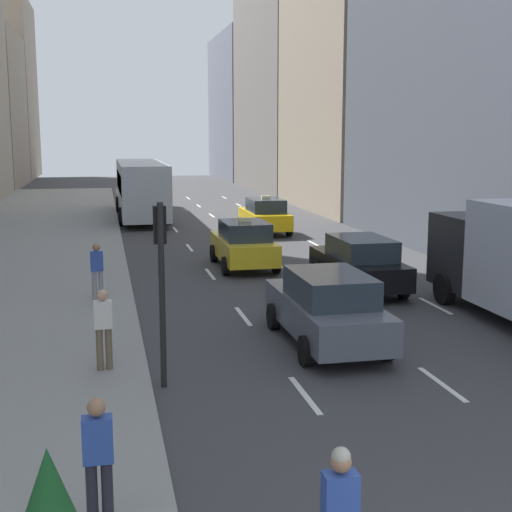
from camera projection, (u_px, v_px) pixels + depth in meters
name	position (u px, v px, depth m)	size (l,w,h in m)	color
sidewalk_left	(27.00, 248.00, 30.29)	(8.00, 66.00, 0.15)	gray
lane_markings	(268.00, 257.00, 28.44)	(5.72, 56.00, 0.01)	white
building_row_right	(361.00, 26.00, 43.44)	(6.00, 83.06, 26.11)	slate
taxi_lead	(244.00, 244.00, 26.04)	(2.02, 4.40, 1.87)	yellow
taxi_second	(265.00, 216.00, 35.11)	(2.02, 4.40, 1.87)	yellow
sedan_black_near	(359.00, 263.00, 22.33)	(2.02, 4.74, 1.70)	black
sedan_silver_behind	(327.00, 308.00, 16.48)	(2.02, 4.76, 1.74)	#565B66
city_bus	(141.00, 188.00, 41.21)	(2.80, 11.61, 3.25)	#B7BCC1
pedestrian_near_curb	(98.00, 457.00, 8.45)	(0.36, 0.22, 1.65)	#23232D
pedestrian_mid_block	(103.00, 325.00, 14.26)	(0.36, 0.22, 1.65)	brown
pedestrian_far_walking	(97.00, 269.00, 20.26)	(0.36, 0.22, 1.65)	gray
traffic_light_pole	(161.00, 264.00, 13.54)	(0.24, 0.42, 3.60)	black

